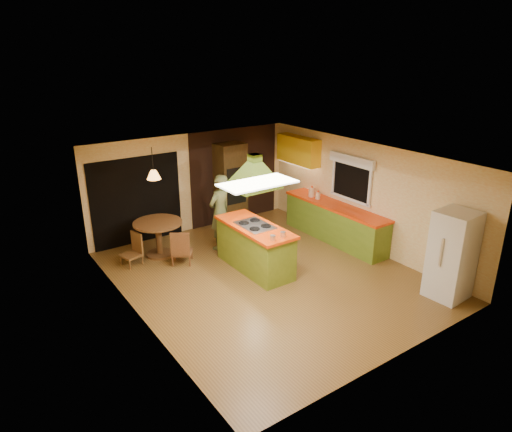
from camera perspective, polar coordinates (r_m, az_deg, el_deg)
ground at (r=9.58m, az=1.49°, el=-7.51°), size 6.50×6.50×0.00m
room_walls at (r=9.06m, az=1.56°, el=-0.51°), size 5.50×6.50×6.50m
ceiling_plane at (r=8.69m, az=1.64°, el=7.21°), size 6.50×6.50×0.00m
brick_panel at (r=12.27m, az=-2.67°, el=5.13°), size 2.64×0.03×2.50m
nook_opening at (r=11.18m, az=-14.66°, el=1.85°), size 2.20×0.03×2.10m
right_counter at (r=11.27m, az=9.79°, el=-0.80°), size 0.62×3.05×0.92m
upper_cabinets at (r=12.05m, az=5.30°, el=8.21°), size 0.34×1.40×0.70m
window_right at (r=10.91m, az=11.87°, el=5.58°), size 0.12×1.35×1.06m
fluor_panel at (r=7.13m, az=0.23°, el=4.13°), size 1.20×0.60×0.03m
kitchen_island at (r=9.67m, az=-0.15°, el=-3.89°), size 0.80×1.99×1.01m
range_hood at (r=9.09m, az=-0.16°, el=6.22°), size 0.97×0.72×0.78m
man at (r=10.56m, az=-4.53°, el=0.48°), size 0.76×0.62×1.79m
refrigerator at (r=9.23m, az=23.31°, el=-4.51°), size 0.74×0.71×1.71m
wall_oven at (r=11.92m, az=-3.21°, el=3.89°), size 0.73×0.61×2.19m
dining_table at (r=10.49m, az=-12.12°, el=-1.94°), size 1.09×1.09×0.81m
chair_left at (r=10.27m, az=-15.39°, el=-4.08°), size 0.47×0.47×0.71m
chair_near at (r=10.10m, az=-9.27°, el=-3.75°), size 0.60×0.60×0.79m
pendant_lamp at (r=10.07m, az=-12.67°, el=5.05°), size 0.31×0.31×0.19m
canister_large at (r=11.61m, az=6.98°, el=3.00°), size 0.20×0.20×0.23m
canister_medium at (r=11.45m, az=7.74°, el=2.55°), size 0.15×0.15×0.17m
canister_small at (r=11.62m, az=6.97°, el=2.82°), size 0.14×0.14×0.16m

